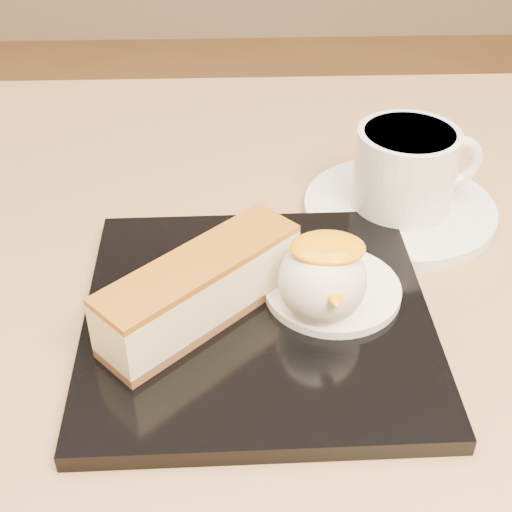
{
  "coord_description": "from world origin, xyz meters",
  "views": [
    {
      "loc": [
        0.04,
        -0.34,
        1.03
      ],
      "look_at": [
        0.05,
        0.02,
        0.76
      ],
      "focal_mm": 50.0,
      "sensor_mm": 36.0,
      "label": 1
    }
  ],
  "objects_px": {
    "dessert_plate": "(257,317)",
    "saucer": "(399,209)",
    "cheesecake": "(201,289)",
    "coffee_cup": "(407,167)",
    "table": "(189,474)",
    "ice_cream_scoop": "(323,280)"
  },
  "relations": [
    {
      "from": "dessert_plate",
      "to": "saucer",
      "type": "relative_size",
      "value": 1.47
    },
    {
      "from": "cheesecake",
      "to": "coffee_cup",
      "type": "distance_m",
      "value": 0.2
    },
    {
      "from": "table",
      "to": "cheesecake",
      "type": "xyz_separation_m",
      "value": [
        0.02,
        -0.0,
        0.19
      ]
    },
    {
      "from": "ice_cream_scoop",
      "to": "coffee_cup",
      "type": "distance_m",
      "value": 0.15
    },
    {
      "from": "ice_cream_scoop",
      "to": "saucer",
      "type": "bearing_deg",
      "value": 59.04
    },
    {
      "from": "table",
      "to": "saucer",
      "type": "xyz_separation_m",
      "value": [
        0.17,
        0.12,
        0.16
      ]
    },
    {
      "from": "table",
      "to": "cheesecake",
      "type": "relative_size",
      "value": 6.29
    },
    {
      "from": "coffee_cup",
      "to": "cheesecake",
      "type": "bearing_deg",
      "value": -152.18
    },
    {
      "from": "dessert_plate",
      "to": "ice_cream_scoop",
      "type": "bearing_deg",
      "value": -7.13
    },
    {
      "from": "cheesecake",
      "to": "ice_cream_scoop",
      "type": "relative_size",
      "value": 2.32
    },
    {
      "from": "table",
      "to": "coffee_cup",
      "type": "relative_size",
      "value": 7.8
    },
    {
      "from": "ice_cream_scoop",
      "to": "saucer",
      "type": "relative_size",
      "value": 0.37
    },
    {
      "from": "cheesecake",
      "to": "saucer",
      "type": "xyz_separation_m",
      "value": [
        0.15,
        0.13,
        -0.03
      ]
    },
    {
      "from": "cheesecake",
      "to": "coffee_cup",
      "type": "height_order",
      "value": "coffee_cup"
    },
    {
      "from": "table",
      "to": "ice_cream_scoop",
      "type": "distance_m",
      "value": 0.22
    },
    {
      "from": "cheesecake",
      "to": "coffee_cup",
      "type": "xyz_separation_m",
      "value": [
        0.15,
        0.13,
        0.01
      ]
    },
    {
      "from": "cheesecake",
      "to": "ice_cream_scoop",
      "type": "height_order",
      "value": "ice_cream_scoop"
    },
    {
      "from": "ice_cream_scoop",
      "to": "saucer",
      "type": "distance_m",
      "value": 0.15
    },
    {
      "from": "coffee_cup",
      "to": "table",
      "type": "bearing_deg",
      "value": -156.19
    },
    {
      "from": "ice_cream_scoop",
      "to": "coffee_cup",
      "type": "relative_size",
      "value": 0.53
    },
    {
      "from": "dessert_plate",
      "to": "cheesecake",
      "type": "xyz_separation_m",
      "value": [
        -0.04,
        -0.01,
        0.03
      ]
    },
    {
      "from": "ice_cream_scoop",
      "to": "saucer",
      "type": "xyz_separation_m",
      "value": [
        0.08,
        0.13,
        -0.03
      ]
    }
  ]
}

